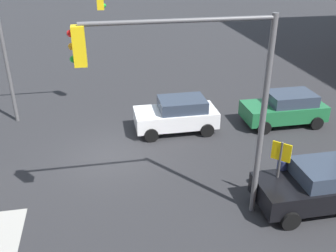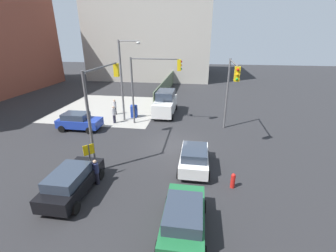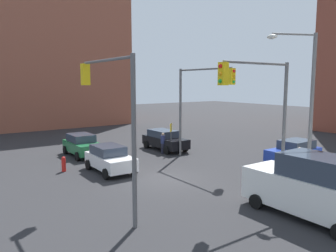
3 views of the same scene
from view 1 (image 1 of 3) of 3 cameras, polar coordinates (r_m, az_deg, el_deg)
name	(u,v)px [view 1 (image 1 of 3)]	position (r m, az deg, el deg)	size (l,w,h in m)	color
ground_plane	(111,156)	(16.15, -8.66, -4.56)	(120.00, 120.00, 0.00)	#28282B
traffic_signal_nw_corner	(196,85)	(10.41, 4.34, 6.29)	(5.50, 0.36, 6.50)	#59595B
traffic_signal_se_corner	(43,28)	(18.94, -18.57, 13.96)	(4.97, 0.36, 6.50)	#59595B
warning_sign_two_way	(280,163)	(12.93, 16.65, -5.37)	(0.48, 0.48, 2.40)	#4C4C4C
fire_hydrant	(199,101)	(20.38, 4.77, 3.87)	(0.26, 0.26, 0.94)	red
coupe_white	(177,114)	(17.78, 1.41, 1.79)	(3.87, 2.02, 1.62)	white
sedan_black	(323,185)	(13.75, 22.54, -8.28)	(4.36, 2.02, 1.62)	black
coupe_green	(285,108)	(19.35, 17.40, 2.63)	(3.97, 2.02, 1.62)	#1E6638
pedestrian_waiting	(281,174)	(13.87, 16.84, -6.96)	(0.36, 0.36, 1.63)	navy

